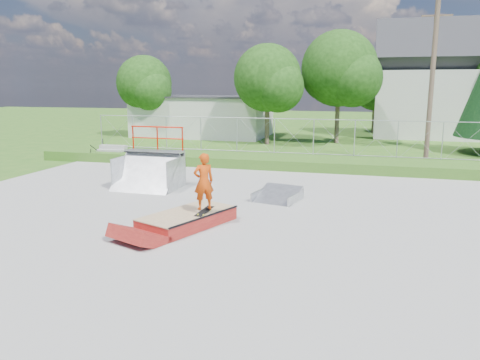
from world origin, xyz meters
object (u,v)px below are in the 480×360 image
object	(u,v)px
grind_box	(188,220)
quarter_pipe	(147,159)
skater	(204,184)
flat_bank_ramp	(277,195)

from	to	relation	value
grind_box	quarter_pipe	bearing A→B (deg)	150.23
grind_box	quarter_pipe	distance (m)	5.42
grind_box	skater	xyz separation A→B (m)	(0.48, 0.06, 1.05)
quarter_pipe	skater	bearing A→B (deg)	-46.60
flat_bank_ramp	skater	world-z (taller)	skater
flat_bank_ramp	skater	distance (m)	3.96
grind_box	flat_bank_ramp	world-z (taller)	flat_bank_ramp
grind_box	quarter_pipe	size ratio (longest dim) A/B	1.34
quarter_pipe	flat_bank_ramp	xyz separation A→B (m)	(5.19, -0.57, -0.96)
quarter_pipe	skater	distance (m)	5.60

